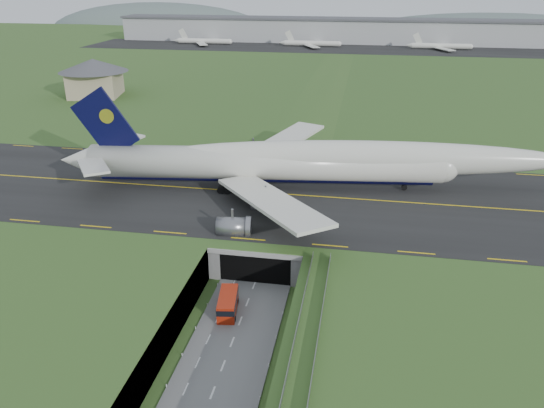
# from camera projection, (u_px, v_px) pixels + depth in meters

# --- Properties ---
(ground) EXTENTS (900.00, 900.00, 0.00)m
(ground) POSITION_uv_depth(u_px,v_px,m) (245.00, 311.00, 81.84)
(ground) COLOR #2C4F1F
(ground) RESTS_ON ground
(airfield_deck) EXTENTS (800.00, 800.00, 6.00)m
(airfield_deck) POSITION_uv_depth(u_px,v_px,m) (244.00, 294.00, 80.65)
(airfield_deck) COLOR gray
(airfield_deck) RESTS_ON ground
(trench_road) EXTENTS (12.00, 75.00, 0.20)m
(trench_road) POSITION_uv_depth(u_px,v_px,m) (233.00, 340.00, 75.03)
(trench_road) COLOR slate
(trench_road) RESTS_ON ground
(taxiway) EXTENTS (800.00, 44.00, 0.18)m
(taxiway) POSITION_uv_depth(u_px,v_px,m) (279.00, 194.00, 109.22)
(taxiway) COLOR black
(taxiway) RESTS_ON airfield_deck
(tunnel_portal) EXTENTS (17.00, 22.30, 6.00)m
(tunnel_portal) POSITION_uv_depth(u_px,v_px,m) (265.00, 242.00, 95.61)
(tunnel_portal) COLOR gray
(tunnel_portal) RESTS_ON ground
(guideway) EXTENTS (3.00, 53.00, 7.05)m
(guideway) POSITION_uv_depth(u_px,v_px,m) (301.00, 377.00, 60.71)
(guideway) COLOR #A8A8A3
(guideway) RESTS_ON ground
(jumbo_jet) EXTENTS (105.70, 65.52, 21.84)m
(jumbo_jet) POSITION_uv_depth(u_px,v_px,m) (302.00, 162.00, 109.83)
(jumbo_jet) COLOR silver
(jumbo_jet) RESTS_ON ground
(shuttle_tram) EXTENTS (3.66, 7.41, 2.91)m
(shuttle_tram) POSITION_uv_depth(u_px,v_px,m) (228.00, 304.00, 80.79)
(shuttle_tram) COLOR #A8200B
(shuttle_tram) RESTS_ON ground
(service_building) EXTENTS (29.51, 29.51, 13.56)m
(service_building) POSITION_uv_depth(u_px,v_px,m) (94.00, 74.00, 194.18)
(service_building) COLOR tan
(service_building) RESTS_ON ground
(cargo_terminal) EXTENTS (320.00, 67.00, 15.60)m
(cargo_terminal) POSITION_uv_depth(u_px,v_px,m) (345.00, 30.00, 346.69)
(cargo_terminal) COLOR #B2B2B2
(cargo_terminal) RESTS_ON ground
(distant_hills) EXTENTS (700.00, 91.00, 60.00)m
(distant_hills) POSITION_uv_depth(u_px,v_px,m) (426.00, 39.00, 461.45)
(distant_hills) COLOR slate
(distant_hills) RESTS_ON ground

